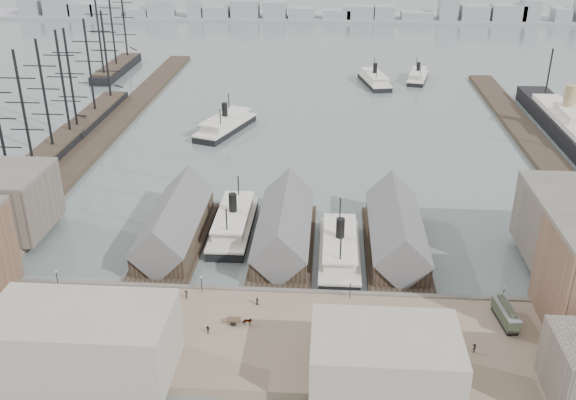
# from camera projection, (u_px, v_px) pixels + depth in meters

# --- Properties ---
(ground) EXTENTS (900.00, 900.00, 0.00)m
(ground) POSITION_uv_depth(u_px,v_px,m) (278.00, 285.00, 136.75)
(ground) COLOR #53605F
(ground) RESTS_ON ground
(quay) EXTENTS (180.00, 30.00, 2.00)m
(quay) POSITION_uv_depth(u_px,v_px,m) (269.00, 339.00, 118.27)
(quay) COLOR #776450
(quay) RESTS_ON ground
(seawall) EXTENTS (180.00, 1.20, 2.30)m
(seawall) POSITION_uv_depth(u_px,v_px,m) (276.00, 294.00, 131.57)
(seawall) COLOR #59544C
(seawall) RESTS_ON ground
(west_wharf) EXTENTS (10.00, 220.00, 1.60)m
(west_wharf) POSITION_uv_depth(u_px,v_px,m) (113.00, 125.00, 230.97)
(west_wharf) COLOR #2D231C
(west_wharf) RESTS_ON ground
(east_wharf) EXTENTS (10.00, 180.00, 1.60)m
(east_wharf) POSITION_uv_depth(u_px,v_px,m) (534.00, 145.00, 212.82)
(east_wharf) COLOR #2D231C
(east_wharf) RESTS_ON ground
(ferry_shed_west) EXTENTS (14.00, 42.00, 12.60)m
(ferry_shed_west) POSITION_uv_depth(u_px,v_px,m) (175.00, 225.00, 151.65)
(ferry_shed_west) COLOR #2D231C
(ferry_shed_west) RESTS_ON ground
(ferry_shed_center) EXTENTS (14.00, 42.00, 12.60)m
(ferry_shed_center) POSITION_uv_depth(u_px,v_px,m) (284.00, 229.00, 150.03)
(ferry_shed_center) COLOR #2D231C
(ferry_shed_center) RESTS_ON ground
(ferry_shed_east) EXTENTS (14.00, 42.00, 12.60)m
(ferry_shed_east) POSITION_uv_depth(u_px,v_px,m) (396.00, 233.00, 148.40)
(ferry_shed_east) COLOR #2D231C
(ferry_shed_east) RESTS_ON ground
(street_bldg_center) EXTENTS (24.00, 16.00, 10.00)m
(street_bldg_center) POSITION_uv_depth(u_px,v_px,m) (385.00, 360.00, 103.63)
(street_bldg_center) COLOR gray
(street_bldg_center) RESTS_ON quay
(street_bldg_west) EXTENTS (30.00, 16.00, 12.00)m
(street_bldg_west) POSITION_uv_depth(u_px,v_px,m) (82.00, 342.00, 106.33)
(street_bldg_west) COLOR gray
(street_bldg_west) RESTS_ON quay
(lamp_post_far_w) EXTENTS (0.44, 0.44, 3.92)m
(lamp_post_far_w) POSITION_uv_depth(u_px,v_px,m) (57.00, 276.00, 131.24)
(lamp_post_far_w) COLOR black
(lamp_post_far_w) RESTS_ON quay
(lamp_post_near_w) EXTENTS (0.44, 0.44, 3.92)m
(lamp_post_near_w) POSITION_uv_depth(u_px,v_px,m) (201.00, 281.00, 129.37)
(lamp_post_near_w) COLOR black
(lamp_post_near_w) RESTS_ON quay
(lamp_post_near_e) EXTENTS (0.44, 0.44, 3.92)m
(lamp_post_near_e) POSITION_uv_depth(u_px,v_px,m) (350.00, 287.00, 127.49)
(lamp_post_near_e) COLOR black
(lamp_post_near_e) RESTS_ON quay
(lamp_post_far_e) EXTENTS (0.44, 0.44, 3.92)m
(lamp_post_far_e) POSITION_uv_depth(u_px,v_px,m) (504.00, 293.00, 125.62)
(lamp_post_far_e) COLOR black
(lamp_post_far_e) RESTS_ON quay
(far_shore) EXTENTS (500.00, 40.00, 15.72)m
(far_shore) POSITION_uv_depth(u_px,v_px,m) (316.00, 14.00, 436.98)
(far_shore) COLOR gray
(far_shore) RESTS_ON ground
(ferry_docked_west) EXTENTS (9.11, 30.36, 10.84)m
(ferry_docked_west) POSITION_uv_depth(u_px,v_px,m) (234.00, 222.00, 157.75)
(ferry_docked_west) COLOR black
(ferry_docked_west) RESTS_ON ground
(ferry_docked_east) EXTENTS (9.07, 30.25, 10.80)m
(ferry_docked_east) POSITION_uv_depth(u_px,v_px,m) (340.00, 249.00, 145.74)
(ferry_docked_east) COLOR black
(ferry_docked_east) RESTS_ON ground
(ferry_open_near) EXTENTS (19.21, 32.25, 11.05)m
(ferry_open_near) POSITION_uv_depth(u_px,v_px,m) (225.00, 124.00, 226.16)
(ferry_open_near) COLOR black
(ferry_open_near) RESTS_ON ground
(ferry_open_mid) EXTENTS (14.46, 29.62, 10.16)m
(ferry_open_mid) POSITION_uv_depth(u_px,v_px,m) (375.00, 79.00, 283.79)
(ferry_open_mid) COLOR black
(ferry_open_mid) RESTS_ON ground
(ferry_open_far) EXTENTS (12.45, 25.67, 8.81)m
(ferry_open_far) POSITION_uv_depth(u_px,v_px,m) (418.00, 76.00, 290.33)
(ferry_open_far) COLOR black
(ferry_open_far) RESTS_ON ground
(sailing_ship_near) EXTENTS (9.08, 62.57, 37.34)m
(sailing_ship_near) POSITION_uv_depth(u_px,v_px,m) (44.00, 157.00, 197.17)
(sailing_ship_near) COLOR black
(sailing_ship_near) RESTS_ON ground
(sailing_ship_mid) EXTENTS (8.97, 51.84, 36.89)m
(sailing_ship_mid) POSITION_uv_depth(u_px,v_px,m) (96.00, 113.00, 238.27)
(sailing_ship_mid) COLOR black
(sailing_ship_mid) RESTS_ON ground
(sailing_ship_far) EXTENTS (9.23, 51.27, 37.94)m
(sailing_ship_far) POSITION_uv_depth(u_px,v_px,m) (117.00, 67.00, 303.82)
(sailing_ship_far) COLOR black
(sailing_ship_far) RESTS_ON ground
(ocean_steamer) EXTENTS (11.74, 85.82, 17.16)m
(ocean_steamer) POSITION_uv_depth(u_px,v_px,m) (565.00, 123.00, 223.87)
(ocean_steamer) COLOR black
(ocean_steamer) RESTS_ON ground
(tram) EXTENTS (3.62, 9.67, 3.36)m
(tram) POSITION_uv_depth(u_px,v_px,m) (505.00, 315.00, 120.67)
(tram) COLOR black
(tram) RESTS_ON quay
(horse_cart_left) EXTENTS (4.85, 2.32, 1.66)m
(horse_cart_left) POSITION_uv_depth(u_px,v_px,m) (109.00, 299.00, 126.82)
(horse_cart_left) COLOR black
(horse_cart_left) RESTS_ON quay
(horse_cart_center) EXTENTS (4.81, 1.59, 1.47)m
(horse_cart_center) POSITION_uv_depth(u_px,v_px,m) (242.00, 321.00, 120.35)
(horse_cart_center) COLOR black
(horse_cart_center) RESTS_ON quay
(horse_cart_right) EXTENTS (4.59, 1.71, 1.47)m
(horse_cart_right) POSITION_uv_depth(u_px,v_px,m) (330.00, 338.00, 115.73)
(horse_cart_right) COLOR black
(horse_cart_right) RESTS_ON quay
(pedestrian_0) EXTENTS (0.61, 0.46, 1.62)m
(pedestrian_0) POSITION_uv_depth(u_px,v_px,m) (6.00, 299.00, 126.99)
(pedestrian_0) COLOR black
(pedestrian_0) RESTS_ON quay
(pedestrian_1) EXTENTS (0.72, 0.89, 1.73)m
(pedestrian_1) POSITION_uv_depth(u_px,v_px,m) (24.00, 319.00, 120.92)
(pedestrian_1) COLOR black
(pedestrian_1) RESTS_ON quay
(pedestrian_2) EXTENTS (0.91, 1.28, 1.79)m
(pedestrian_2) POSITION_uv_depth(u_px,v_px,m) (186.00, 295.00, 128.26)
(pedestrian_2) COLOR black
(pedestrian_2) RESTS_ON quay
(pedestrian_3) EXTENTS (1.02, 0.47, 1.71)m
(pedestrian_3) POSITION_uv_depth(u_px,v_px,m) (208.00, 329.00, 117.94)
(pedestrian_3) COLOR black
(pedestrian_3) RESTS_ON quay
(pedestrian_4) EXTENTS (0.78, 0.92, 1.60)m
(pedestrian_4) POSITION_uv_depth(u_px,v_px,m) (257.00, 301.00, 126.34)
(pedestrian_4) COLOR black
(pedestrian_4) RESTS_ON quay
(pedestrian_5) EXTENTS (0.65, 0.75, 1.75)m
(pedestrian_5) POSITION_uv_depth(u_px,v_px,m) (357.00, 345.00, 113.87)
(pedestrian_5) COLOR black
(pedestrian_5) RESTS_ON quay
(pedestrian_6) EXTENTS (0.83, 0.95, 1.67)m
(pedestrian_6) POSITION_uv_depth(u_px,v_px,m) (357.00, 310.00, 123.50)
(pedestrian_6) COLOR black
(pedestrian_6) RESTS_ON quay
(pedestrian_7) EXTENTS (1.27, 1.25, 1.76)m
(pedestrian_7) POSITION_uv_depth(u_px,v_px,m) (474.00, 348.00, 112.95)
(pedestrian_7) COLOR black
(pedestrian_7) RESTS_ON quay
(pedestrian_8) EXTENTS (0.98, 0.84, 1.58)m
(pedestrian_8) POSITION_uv_depth(u_px,v_px,m) (509.00, 327.00, 118.75)
(pedestrian_8) COLOR black
(pedestrian_8) RESTS_ON quay
(pedestrian_10) EXTENTS (0.51, 0.66, 1.69)m
(pedestrian_10) POSITION_uv_depth(u_px,v_px,m) (398.00, 328.00, 118.31)
(pedestrian_10) COLOR black
(pedestrian_10) RESTS_ON quay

